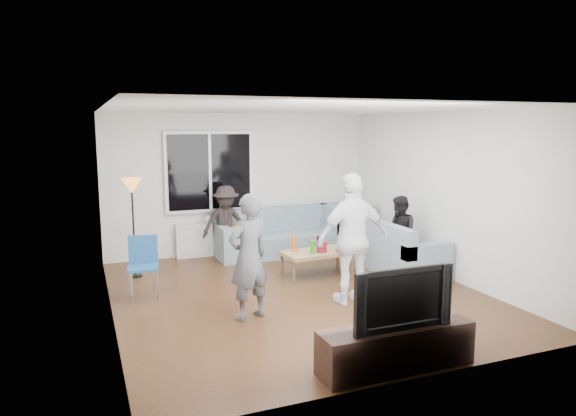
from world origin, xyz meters
name	(u,v)px	position (x,y,z in m)	size (l,w,h in m)	color
floor	(297,295)	(0.00, 0.00, -0.02)	(5.00, 5.50, 0.04)	#56351C
ceiling	(298,107)	(0.00, 0.00, 2.62)	(5.00, 5.50, 0.04)	white
wall_back	(240,184)	(0.00, 2.77, 1.30)	(5.00, 0.04, 2.60)	silver
wall_front	(416,246)	(0.00, -2.77, 1.30)	(5.00, 0.04, 2.60)	silver
wall_left	(106,215)	(-2.52, 0.00, 1.30)	(0.04, 5.50, 2.60)	silver
wall_right	(446,195)	(2.52, 0.00, 1.30)	(0.04, 5.50, 2.60)	silver
window_frame	(209,172)	(-0.60, 2.69, 1.55)	(1.62, 0.06, 1.47)	white
window_glass	(210,172)	(-0.60, 2.65, 1.55)	(1.50, 0.02, 1.35)	black
window_mullion	(210,172)	(-0.60, 2.64, 1.55)	(0.05, 0.03, 1.35)	white
radiator	(212,239)	(-0.60, 2.65, 0.31)	(1.30, 0.12, 0.62)	silver
potted_plant	(221,212)	(-0.41, 2.62, 0.82)	(0.22, 0.17, 0.39)	#306E2C
vase	(208,219)	(-0.67, 2.62, 0.70)	(0.16, 0.16, 0.17)	silver
sofa_back_section	(278,232)	(0.57, 2.27, 0.42)	(2.30, 0.85, 0.85)	gray
sofa_right_section	(394,244)	(2.02, 0.64, 0.42)	(0.85, 2.00, 0.85)	gray
sofa_corner	(347,227)	(2.00, 2.27, 0.42)	(0.85, 0.85, 0.85)	gray
cushion_yellow	(230,232)	(-0.36, 2.25, 0.51)	(0.38, 0.32, 0.14)	gold
cushion_red	(238,230)	(-0.19, 2.33, 0.51)	(0.36, 0.30, 0.13)	maroon
coffee_table	(317,263)	(0.66, 0.75, 0.20)	(1.10, 0.60, 0.40)	tan
pitcher	(322,247)	(0.70, 0.67, 0.49)	(0.17, 0.17, 0.17)	maroon
side_chair	(143,268)	(-2.05, 0.62, 0.43)	(0.40, 0.40, 0.86)	#225995
floor_lamp	(134,228)	(-2.05, 1.76, 0.78)	(0.32, 0.32, 1.56)	orange
player_left	(249,257)	(-0.92, -0.65, 0.78)	(0.57, 0.38, 1.57)	#4C4B51
player_right	(353,239)	(0.55, -0.61, 0.88)	(1.03, 0.43, 1.77)	white
spectator_right	(399,234)	(2.02, 0.49, 0.63)	(0.61, 0.47, 1.25)	black
spectator_back	(226,223)	(-0.41, 2.30, 0.66)	(0.86, 0.49, 1.33)	black
tv_console	(396,347)	(0.01, -2.50, 0.22)	(1.60, 0.40, 0.44)	#37231B
television	(398,296)	(0.01, -2.50, 0.75)	(1.06, 0.14, 0.61)	black
bottle_a	(294,244)	(0.31, 0.87, 0.52)	(0.07, 0.07, 0.25)	#F15F0E
bottle_b	(312,247)	(0.51, 0.61, 0.50)	(0.08, 0.08, 0.21)	green
bottle_c	(319,242)	(0.74, 0.88, 0.51)	(0.07, 0.07, 0.21)	black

